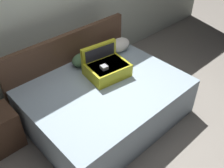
{
  "coord_description": "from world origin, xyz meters",
  "views": [
    {
      "loc": [
        -1.71,
        -1.55,
        2.66
      ],
      "look_at": [
        0.0,
        0.28,
        0.68
      ],
      "focal_mm": 40.77,
      "sensor_mm": 36.0,
      "label": 1
    }
  ],
  "objects_px": {
    "hard_case_large": "(106,67)",
    "pillow_near_headboard": "(85,59)",
    "bed": "(106,102)",
    "pillow_center_head": "(120,45)",
    "nightstand": "(0,131)"
  },
  "relations": [
    {
      "from": "hard_case_large",
      "to": "pillow_near_headboard",
      "type": "bearing_deg",
      "value": 106.74
    },
    {
      "from": "hard_case_large",
      "to": "pillow_center_head",
      "type": "bearing_deg",
      "value": 38.13
    },
    {
      "from": "hard_case_large",
      "to": "pillow_near_headboard",
      "type": "relative_size",
      "value": 1.49
    },
    {
      "from": "bed",
      "to": "hard_case_large",
      "type": "distance_m",
      "value": 0.48
    },
    {
      "from": "hard_case_large",
      "to": "nightstand",
      "type": "bearing_deg",
      "value": 174.67
    },
    {
      "from": "nightstand",
      "to": "bed",
      "type": "bearing_deg",
      "value": -22.08
    },
    {
      "from": "bed",
      "to": "hard_case_large",
      "type": "height_order",
      "value": "hard_case_large"
    },
    {
      "from": "pillow_near_headboard",
      "to": "pillow_center_head",
      "type": "height_order",
      "value": "pillow_center_head"
    },
    {
      "from": "pillow_center_head",
      "to": "nightstand",
      "type": "xyz_separation_m",
      "value": [
        -2.06,
        -0.0,
        -0.4
      ]
    },
    {
      "from": "pillow_near_headboard",
      "to": "hard_case_large",
      "type": "bearing_deg",
      "value": -81.07
    },
    {
      "from": "bed",
      "to": "hard_case_large",
      "type": "bearing_deg",
      "value": 46.38
    },
    {
      "from": "pillow_near_headboard",
      "to": "pillow_center_head",
      "type": "bearing_deg",
      "value": -4.31
    },
    {
      "from": "bed",
      "to": "pillow_near_headboard",
      "type": "bearing_deg",
      "value": 78.96
    },
    {
      "from": "pillow_center_head",
      "to": "nightstand",
      "type": "bearing_deg",
      "value": -179.97
    },
    {
      "from": "hard_case_large",
      "to": "nightstand",
      "type": "height_order",
      "value": "hard_case_large"
    }
  ]
}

